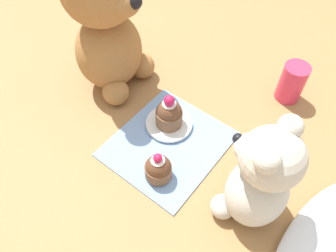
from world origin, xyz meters
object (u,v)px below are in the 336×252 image
saucer_plate (169,123)px  cupcake_near_tan_bear (169,114)px  juice_glass (292,83)px  teddy_bear_tan (106,25)px  cupcake_near_cream_bear (158,168)px  teddy_bear_cream (260,179)px

saucer_plate → cupcake_near_tan_bear: cupcake_near_tan_bear is taller
juice_glass → cupcake_near_tan_bear: bearing=-34.3°
teddy_bear_tan → saucer_plate: (0.03, 0.17, -0.13)m
teddy_bear_tan → juice_glass: 0.37m
cupcake_near_cream_bear → juice_glass: juice_glass is taller
cupcake_near_cream_bear → saucer_plate: (-0.10, -0.05, -0.02)m
teddy_bear_cream → cupcake_near_cream_bear: (0.05, -0.15, -0.06)m
saucer_plate → juice_glass: 0.26m
teddy_bear_cream → cupcake_near_cream_bear: 0.17m
juice_glass → teddy_bear_tan: bearing=-59.3°
teddy_bear_cream → cupcake_near_cream_bear: bearing=-73.3°
teddy_bear_tan → cupcake_near_tan_bear: bearing=-104.5°
teddy_bear_tan → cupcake_near_cream_bear: size_ratio=4.77×
teddy_bear_cream → juice_glass: bearing=-167.9°
saucer_plate → juice_glass: size_ratio=1.10×
cupcake_near_cream_bear → teddy_bear_cream: bearing=107.0°
teddy_bear_cream → saucer_plate: teddy_bear_cream is taller
teddy_bear_cream → juice_glass: 0.27m
teddy_bear_tan → saucer_plate: teddy_bear_tan is taller
teddy_bear_cream → cupcake_near_tan_bear: (-0.05, -0.20, -0.06)m
cupcake_near_cream_bear → juice_glass: (-0.31, 0.09, 0.01)m
teddy_bear_cream → cupcake_near_cream_bear: size_ratio=3.32×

